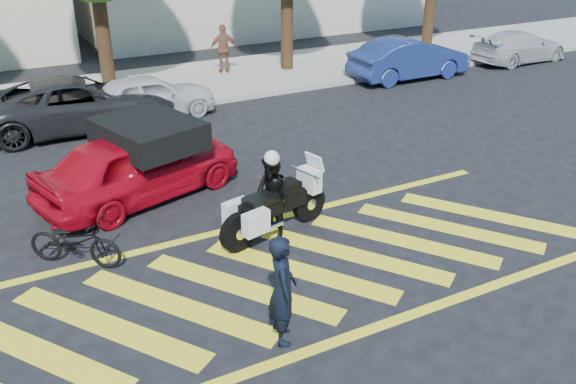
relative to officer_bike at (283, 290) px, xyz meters
name	(u,v)px	position (x,y,z in m)	size (l,w,h in m)	color
ground	(274,278)	(0.59, 1.47, -0.85)	(90.00, 90.00, 0.00)	black
sidewalk	(111,93)	(0.59, 13.47, -0.78)	(60.00, 5.00, 0.15)	#9E998E
crosswalk	(272,278)	(0.55, 1.47, -0.85)	(12.33, 4.00, 0.01)	yellow
officer_bike	(283,290)	(0.00, 0.00, 0.00)	(0.62, 0.41, 1.70)	black
bicycle	(75,242)	(-2.28, 3.47, -0.40)	(0.60, 1.72, 0.90)	black
police_motorcycle	(274,207)	(1.24, 2.79, -0.25)	(2.47, 1.10, 1.11)	black
officer_moto	(272,197)	(1.22, 2.80, -0.05)	(0.78, 0.61, 1.60)	black
red_convertible	(139,165)	(-0.55, 5.56, -0.10)	(1.77, 4.41, 1.50)	#B70819
parked_mid_left	(79,104)	(-0.84, 10.67, -0.13)	(2.38, 5.17, 1.44)	black
parked_mid_right	(149,96)	(1.11, 10.67, -0.20)	(1.53, 3.81, 1.30)	silver
parked_right	(409,59)	(10.49, 10.67, -0.13)	(1.52, 4.37, 1.44)	navy
parked_far_right	(519,47)	(15.89, 10.67, -0.25)	(1.68, 4.12, 1.20)	#B4B6BC
pedestrian_right	(224,49)	(4.80, 13.95, 0.15)	(1.00, 0.42, 1.70)	brown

